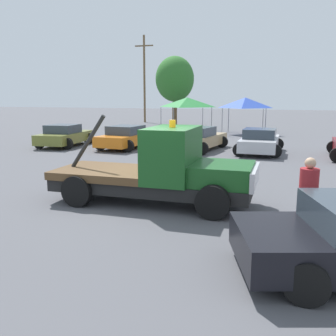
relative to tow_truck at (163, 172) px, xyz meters
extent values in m
plane|color=#545459|center=(-0.36, -0.01, -0.94)|extent=(160.00, 160.00, 0.00)
cube|color=black|center=(-0.36, -0.01, -0.41)|extent=(5.71, 1.97, 0.35)
cube|color=#19511E|center=(1.69, 0.03, 0.04)|extent=(1.62, 1.79, 0.55)
cube|color=silver|center=(2.53, 0.05, 0.01)|extent=(0.15, 1.86, 0.50)
cube|color=#19511E|center=(0.27, 0.01, 0.51)|extent=(1.29, 2.09, 1.49)
cube|color=brown|center=(-1.77, -0.03, -0.12)|extent=(2.88, 2.12, 0.22)
cylinder|color=black|center=(-2.35, -0.04, 0.77)|extent=(1.19, 0.14, 1.63)
cylinder|color=orange|center=(0.27, 0.01, 1.36)|extent=(0.18, 0.18, 0.20)
cylinder|color=black|center=(1.59, 1.01, -0.50)|extent=(0.88, 0.26, 0.88)
cylinder|color=black|center=(1.63, -0.95, -0.50)|extent=(0.88, 0.26, 0.88)
cylinder|color=black|center=(-2.22, 0.94, -0.50)|extent=(0.88, 0.26, 0.88)
cylinder|color=black|center=(-2.18, -1.02, -0.50)|extent=(0.88, 0.26, 0.88)
cylinder|color=black|center=(3.13, -2.61, -0.60)|extent=(0.68, 0.22, 0.68)
cylinder|color=black|center=(3.71, -4.37, -0.60)|extent=(0.68, 0.22, 0.68)
cylinder|color=#847051|center=(3.80, -1.46, -0.50)|extent=(0.16, 0.16, 0.86)
cylinder|color=#847051|center=(3.78, -1.68, -0.50)|extent=(0.16, 0.16, 0.86)
cylinder|color=maroon|center=(3.79, -1.57, 0.27)|extent=(0.40, 0.40, 0.68)
sphere|color=tan|center=(3.79, -1.57, 0.73)|extent=(0.23, 0.23, 0.23)
cube|color=olive|center=(-9.87, 10.06, -0.40)|extent=(2.25, 4.35, 0.60)
cube|color=#333D47|center=(-9.85, 9.85, 0.15)|extent=(1.81, 1.90, 0.50)
cylinder|color=black|center=(-10.89, 11.40, -0.60)|extent=(0.68, 0.22, 0.68)
cylinder|color=black|center=(-9.09, 11.56, -0.60)|extent=(0.68, 0.22, 0.68)
cylinder|color=black|center=(-10.64, 8.56, -0.60)|extent=(0.68, 0.22, 0.68)
cylinder|color=black|center=(-8.85, 8.71, -0.60)|extent=(0.68, 0.22, 0.68)
cube|color=orange|center=(-5.85, 10.53, -0.40)|extent=(2.32, 4.74, 0.60)
cube|color=#333D47|center=(-5.87, 10.30, 0.15)|extent=(1.83, 2.08, 0.50)
cylinder|color=black|center=(-6.58, 12.17, -0.60)|extent=(0.68, 0.22, 0.68)
cylinder|color=black|center=(-4.81, 11.99, -0.60)|extent=(0.68, 0.22, 0.68)
cylinder|color=black|center=(-6.89, 9.06, -0.60)|extent=(0.68, 0.22, 0.68)
cylinder|color=black|center=(-5.11, 8.89, -0.60)|extent=(0.68, 0.22, 0.68)
cube|color=tan|center=(-1.67, 10.94, -0.40)|extent=(2.61, 4.99, 0.60)
cube|color=#333D47|center=(-1.70, 10.71, 0.15)|extent=(1.97, 2.23, 0.50)
cylinder|color=black|center=(-2.32, 12.68, -0.60)|extent=(0.68, 0.22, 0.68)
cylinder|color=black|center=(-0.52, 12.40, -0.60)|extent=(0.68, 0.22, 0.68)
cylinder|color=black|center=(-2.81, 9.49, -0.60)|extent=(0.68, 0.22, 0.68)
cylinder|color=black|center=(-1.01, 9.21, -0.60)|extent=(0.68, 0.22, 0.68)
cube|color=#B7B7BC|center=(1.79, 10.82, -0.40)|extent=(1.88, 4.32, 0.60)
cube|color=#333D47|center=(1.79, 10.61, 0.15)|extent=(1.64, 1.82, 0.50)
cylinder|color=black|center=(0.92, 12.29, -0.60)|extent=(0.68, 0.22, 0.68)
cylinder|color=black|center=(2.68, 12.28, -0.60)|extent=(0.68, 0.22, 0.68)
cylinder|color=black|center=(0.91, 9.36, -0.60)|extent=(0.68, 0.22, 0.68)
cylinder|color=black|center=(2.66, 9.35, -0.60)|extent=(0.68, 0.22, 0.68)
cylinder|color=black|center=(5.57, 11.85, -0.60)|extent=(0.68, 0.22, 0.68)
cylinder|color=#9E9EA3|center=(-7.14, 20.20, 0.12)|extent=(0.07, 0.07, 2.12)
cylinder|color=#9E9EA3|center=(-3.54, 20.20, 0.12)|extent=(0.07, 0.07, 2.12)
cylinder|color=#9E9EA3|center=(-7.14, 23.80, 0.12)|extent=(0.07, 0.07, 2.12)
cylinder|color=#9E9EA3|center=(-3.54, 23.80, 0.12)|extent=(0.07, 0.07, 2.12)
pyramid|color=#287F38|center=(-5.34, 22.00, 1.59)|extent=(3.60, 3.60, 0.82)
cylinder|color=#9E9EA3|center=(-1.80, 19.40, 0.12)|extent=(0.07, 0.07, 2.12)
cylinder|color=#9E9EA3|center=(1.29, 19.40, 0.12)|extent=(0.07, 0.07, 2.12)
cylinder|color=#9E9EA3|center=(-1.80, 22.50, 0.12)|extent=(0.07, 0.07, 2.12)
cylinder|color=#9E9EA3|center=(1.29, 22.50, 0.12)|extent=(0.07, 0.07, 2.12)
pyramid|color=#2D4CB7|center=(-0.25, 20.95, 1.59)|extent=(3.09, 3.09, 0.82)
cylinder|color=brown|center=(-8.35, 28.01, 0.30)|extent=(0.50, 0.50, 2.48)
ellipsoid|color=#2D6B28|center=(-8.35, 28.01, 3.85)|extent=(3.97, 3.97, 4.61)
cylinder|color=brown|center=(-13.18, 31.66, 4.01)|extent=(0.24, 0.24, 9.89)
cube|color=brown|center=(-13.18, 31.66, 7.76)|extent=(2.20, 0.14, 0.14)
camera|label=1|loc=(3.37, -9.79, 2.09)|focal=40.00mm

